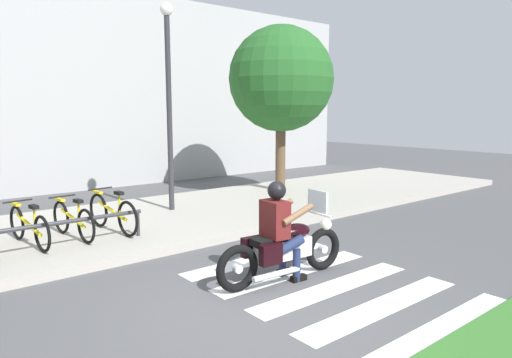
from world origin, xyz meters
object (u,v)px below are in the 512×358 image
bicycle_4 (73,220)px  motorcycle (284,249)px  bike_rack (12,232)px  rider (279,224)px  street_lamp (169,91)px  tree_near_rack (281,79)px  bicycle_3 (29,226)px  bicycle_5 (112,213)px

bicycle_4 → motorcycle: bearing=-63.4°
motorcycle → bike_rack: size_ratio=0.52×
rider → street_lamp: 5.11m
rider → tree_near_rack: bearing=47.8°
bicycle_3 → street_lamp: street_lamp is taller
street_lamp → tree_near_rack: bearing=6.1°
bicycle_3 → street_lamp: (3.28, 1.07, 2.34)m
bike_rack → tree_near_rack: size_ratio=0.89×
bicycle_3 → bicycle_5: 1.44m
bicycle_4 → tree_near_rack: tree_near_rack is taller
bicycle_4 → tree_near_rack: size_ratio=0.33×
street_lamp → bicycle_4: bearing=-157.2°
bicycle_5 → tree_near_rack: (5.56, 1.47, 2.75)m
motorcycle → tree_near_rack: size_ratio=0.46×
motorcycle → bicycle_3: motorcycle is taller
tree_near_rack → bike_rack: bearing=-164.6°
bike_rack → tree_near_rack: bearing=15.4°
motorcycle → street_lamp: (0.77, 4.64, 2.36)m
rider → street_lamp: bearing=79.7°
motorcycle → bicycle_4: size_ratio=1.39×
bicycle_4 → street_lamp: street_lamp is taller
bicycle_4 → street_lamp: bearing=22.8°
street_lamp → bicycle_3: bearing=-161.9°
bicycle_3 → bicycle_4: bearing=-0.0°
bicycle_3 → tree_near_rack: 7.67m
rider → street_lamp: street_lamp is taller
bike_rack → motorcycle: bearing=-46.4°
tree_near_rack → bicycle_4: bearing=-166.8°
street_lamp → tree_near_rack: size_ratio=0.99×
rider → bicycle_3: (-2.43, 3.56, -0.34)m
bicycle_3 → motorcycle: bearing=-54.9°
rider → bicycle_4: (-1.71, 3.56, -0.34)m
motorcycle → bicycle_4: 3.99m
rider → bicycle_5: (-0.99, 3.56, -0.32)m
motorcycle → tree_near_rack: bearing=48.3°
bicycle_3 → tree_near_rack: (7.00, 1.47, 2.77)m
tree_near_rack → street_lamp: bearing=-173.9°
motorcycle → rider: bearing=173.2°
motorcycle → street_lamp: bearing=80.6°
bicycle_5 → street_lamp: size_ratio=0.36×
rider → bike_rack: size_ratio=0.34×
bicycle_3 → street_lamp: 4.16m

